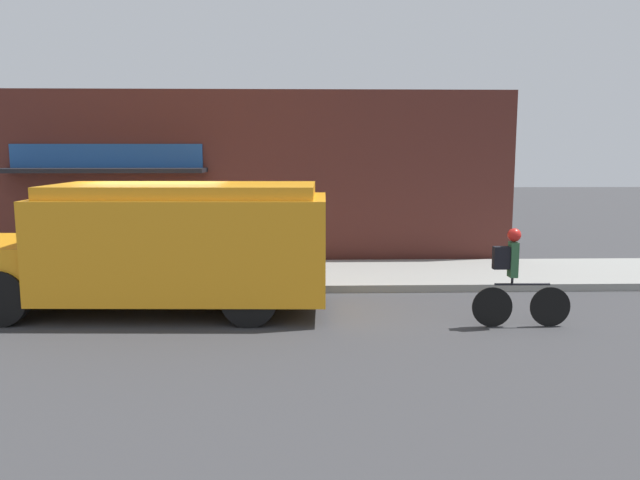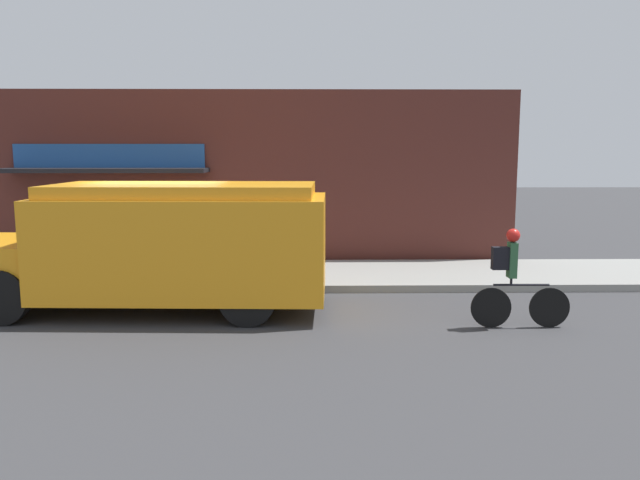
# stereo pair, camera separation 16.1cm
# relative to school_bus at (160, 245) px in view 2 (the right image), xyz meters

# --- Properties ---
(ground_plane) EXTENTS (70.00, 70.00, 0.00)m
(ground_plane) POSITION_rel_school_bus_xyz_m (-0.31, 1.30, -1.17)
(ground_plane) COLOR #38383A
(sidewalk) EXTENTS (28.00, 2.93, 0.15)m
(sidewalk) POSITION_rel_school_bus_xyz_m (-0.31, 2.76, -1.10)
(sidewalk) COLOR gray
(sidewalk) RESTS_ON ground_plane
(storefront) EXTENTS (15.97, 1.10, 4.25)m
(storefront) POSITION_rel_school_bus_xyz_m (-0.39, 4.44, 0.97)
(storefront) COLOR #4C231E
(storefront) RESTS_ON ground_plane
(school_bus) EXTENTS (6.55, 2.78, 2.24)m
(school_bus) POSITION_rel_school_bus_xyz_m (0.00, 0.00, 0.00)
(school_bus) COLOR orange
(school_bus) RESTS_ON ground_plane
(cyclist) EXTENTS (1.58, 0.21, 1.60)m
(cyclist) POSITION_rel_school_bus_xyz_m (5.86, -1.15, -0.39)
(cyclist) COLOR black
(cyclist) RESTS_ON ground_plane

